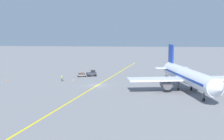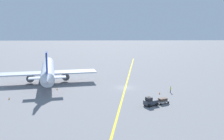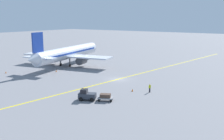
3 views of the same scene
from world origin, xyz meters
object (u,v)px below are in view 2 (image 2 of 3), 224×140
Objects in this scene: baggage_cart_trailing at (163,100)px; traffic_cone_mid_apron at (9,98)px; baggage_tug_dark at (151,102)px; traffic_cone_near_nose at (159,93)px; traffic_cone_far_edge at (57,89)px; ground_crew_worker at (171,89)px; airplane_at_gate at (48,70)px.

baggage_cart_trailing is 5.37× the size of traffic_cone_mid_apron.
baggage_tug_dark is at bearing -9.90° from traffic_cone_mid_apron.
traffic_cone_mid_apron is (-34.87, 4.11, -0.49)m from baggage_cart_trailing.
traffic_cone_far_edge is (-26.23, 4.93, 0.00)m from traffic_cone_near_nose.
ground_crew_worker is (4.00, 9.10, 0.15)m from baggage_cart_trailing.
baggage_tug_dark is 6.10× the size of traffic_cone_near_nose.
traffic_cone_mid_apron is (-35.77, -3.68, 0.00)m from traffic_cone_near_nose.
baggage_tug_dark is 6.10× the size of traffic_cone_mid_apron.
baggage_tug_dark reaches higher than baggage_cart_trailing.
baggage_tug_dark is 12.65m from ground_crew_worker.
baggage_tug_dark is at bearing -153.75° from baggage_cart_trailing.
traffic_cone_mid_apron is at bearing 173.28° from baggage_cart_trailing.
ground_crew_worker is at bearing 7.32° from traffic_cone_mid_apron.
traffic_cone_far_edge is at bearing 42.10° from traffic_cone_mid_apron.
traffic_cone_mid_apron is at bearing -172.68° from ground_crew_worker.
airplane_at_gate reaches higher than ground_crew_worker.
baggage_tug_dark is 1.14× the size of baggage_cart_trailing.
baggage_tug_dark is 3.30m from baggage_cart_trailing.
traffic_cone_near_nose is at bearing 83.40° from baggage_cart_trailing.
ground_crew_worker reaches higher than traffic_cone_mid_apron.
ground_crew_worker is at bearing 22.94° from traffic_cone_near_nose.
ground_crew_worker is at bearing -7.04° from traffic_cone_far_edge.
traffic_cone_mid_apron is at bearing -107.26° from airplane_at_gate.
airplane_at_gate is 33.50m from traffic_cone_near_nose.
traffic_cone_mid_apron is (-5.43, -17.46, -3.43)m from airplane_at_gate.
airplane_at_gate is at bearing 138.99° from baggage_tug_dark.
baggage_tug_dark is 10.04m from traffic_cone_near_nose.
baggage_cart_trailing reaches higher than traffic_cone_mid_apron.
ground_crew_worker is 3.05× the size of traffic_cone_mid_apron.
traffic_cone_far_edge is (-22.37, 14.18, -0.63)m from baggage_tug_dark.
traffic_cone_near_nose is 1.00× the size of traffic_cone_mid_apron.
traffic_cone_near_nose is 26.69m from traffic_cone_far_edge.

